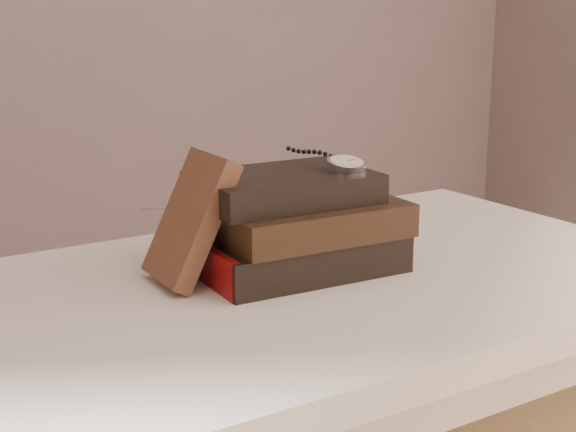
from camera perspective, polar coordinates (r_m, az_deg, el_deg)
table at (r=1.14m, az=1.97°, el=-8.36°), size 1.00×0.60×0.75m
book_stack at (r=1.11m, az=0.51°, el=-0.59°), size 0.28×0.20×0.13m
journal at (r=1.06m, az=-6.67°, el=-0.22°), size 0.10×0.11×0.17m
pocket_watch at (r=1.12m, az=3.86°, el=3.63°), size 0.06×0.16×0.02m
eyeglasses at (r=1.15m, az=-5.82°, el=0.47°), size 0.12×0.13×0.05m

